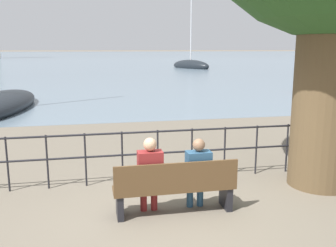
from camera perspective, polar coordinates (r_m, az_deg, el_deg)
ground_plane at (r=6.31m, az=0.95°, el=-13.30°), size 1000.00×1000.00×0.00m
harbor_water at (r=163.30m, az=-11.50°, el=10.26°), size 600.00×300.00×0.01m
park_bench at (r=6.08m, az=1.10°, el=-9.79°), size 1.97×0.45×0.90m
seated_person_left at (r=5.99m, az=-2.77°, el=-7.50°), size 0.39×0.35×1.27m
seated_person_right at (r=6.17m, az=4.55°, el=-7.23°), size 0.40×0.35×1.22m
promenade_railing at (r=7.47m, az=-1.59°, el=-3.69°), size 11.35×0.04×1.05m
sailboat_0 at (r=50.50m, az=3.46°, el=8.81°), size 4.69×7.11×10.83m
sailboat_1 at (r=17.99m, az=-24.29°, el=2.75°), size 3.07×8.09×9.01m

